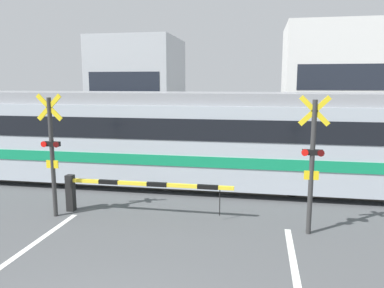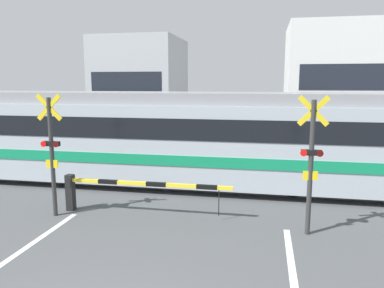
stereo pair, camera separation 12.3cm
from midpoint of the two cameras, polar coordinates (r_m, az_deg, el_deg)
name	(u,v)px [view 1 (the left image)]	position (r m, az deg, el deg)	size (l,w,h in m)	color
rail_track_near	(195,190)	(12.00, 0.10, -7.02)	(50.00, 0.10, 0.08)	#5B564C
rail_track_far	(202,179)	(13.36, 1.21, -5.32)	(50.00, 0.10, 0.08)	#5B564C
commuter_train	(109,134)	(13.23, -12.78, 1.49)	(19.84, 2.79, 3.11)	#ADB7C1
crossing_barrier_near	(116,188)	(10.05, -11.84, -6.60)	(4.47, 0.20, 0.99)	black
crossing_barrier_far	(251,152)	(14.92, 8.71, -1.29)	(4.47, 0.20, 0.99)	black
crossing_signal_left	(52,150)	(10.10, -20.91, -0.87)	(0.68, 0.15, 3.16)	#333333
crossing_signal_right	(312,159)	(8.71, 17.45, -2.24)	(0.68, 0.15, 3.16)	#333333
pedestrian	(187,137)	(16.70, -0.98, 1.14)	(0.38, 0.23, 1.79)	#23232D
building_left_of_street	(139,87)	(24.82, -8.27, 8.53)	(5.10, 5.40, 6.21)	#B2B7BC
building_right_of_street	(341,83)	(23.96, 21.68, 8.57)	(6.65, 5.40, 6.73)	white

